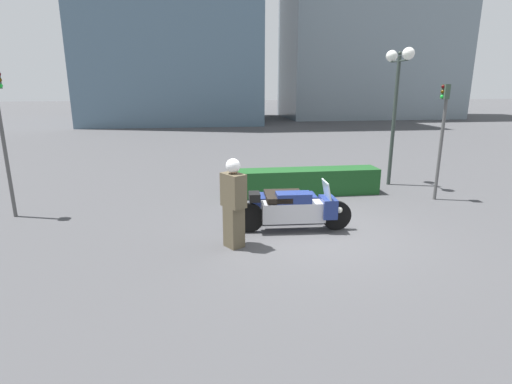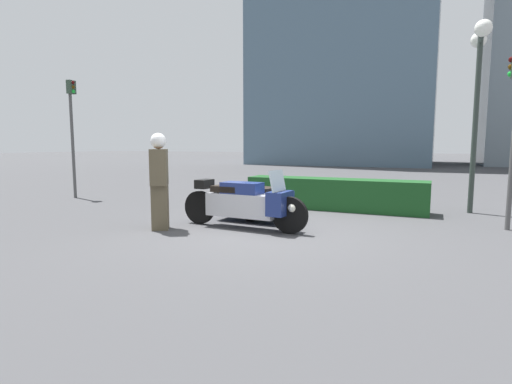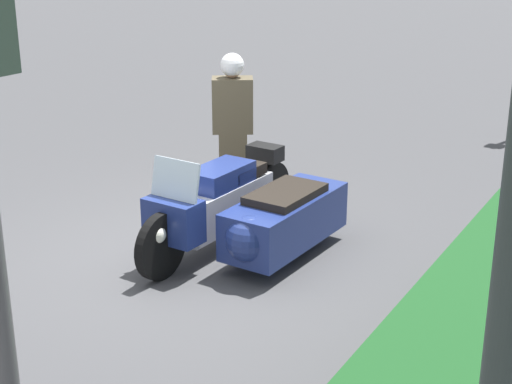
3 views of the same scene
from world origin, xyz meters
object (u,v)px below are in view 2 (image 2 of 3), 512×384
object	(u,v)px
police_motorcycle	(253,202)
hedge_bush_curbside	(334,194)
twin_lamp_post	(479,69)
traffic_light_far	(72,122)
officer_rider	(159,179)

from	to	relation	value
police_motorcycle	hedge_bush_curbside	size ratio (longest dim) A/B	0.60
hedge_bush_curbside	twin_lamp_post	world-z (taller)	twin_lamp_post
traffic_light_far	police_motorcycle	bearing A→B (deg)	-18.52
twin_lamp_post	police_motorcycle	bearing A→B (deg)	-140.08
police_motorcycle	traffic_light_far	xyz separation A→B (m)	(-6.80, 1.62, 1.86)
traffic_light_far	officer_rider	bearing A→B (deg)	-32.27
hedge_bush_curbside	police_motorcycle	bearing A→B (deg)	-111.35
police_motorcycle	twin_lamp_post	xyz separation A→B (m)	(4.17, 3.49, 2.91)
police_motorcycle	hedge_bush_curbside	distance (m)	2.88
officer_rider	twin_lamp_post	world-z (taller)	twin_lamp_post
traffic_light_far	twin_lamp_post	bearing A→B (deg)	4.54
police_motorcycle	officer_rider	world-z (taller)	officer_rider
officer_rider	traffic_light_far	size ratio (longest dim) A/B	0.52
police_motorcycle	traffic_light_far	size ratio (longest dim) A/B	0.76
officer_rider	twin_lamp_post	bearing A→B (deg)	7.34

